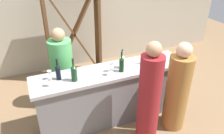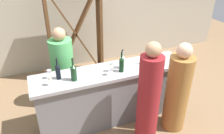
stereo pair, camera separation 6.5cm
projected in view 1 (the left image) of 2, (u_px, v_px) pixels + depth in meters
ground_plane at (112, 117)px, 3.85m from camera, size 12.00×12.00×0.00m
back_wall at (74, 8)px, 4.95m from camera, size 8.00×0.10×2.80m
bar_counter at (112, 95)px, 3.62m from camera, size 2.45×0.57×0.95m
wine_rack at (74, 34)px, 4.64m from camera, size 1.14×0.28×1.99m
wine_bottle_leftmost_near_black at (58, 72)px, 3.10m from camera, size 0.07×0.07×0.32m
wine_bottle_second_left_olive_green at (74, 73)px, 3.06m from camera, size 0.08×0.08×0.34m
wine_bottle_center_dark_green at (122, 64)px, 3.29m from camera, size 0.07×0.07×0.33m
wine_bottle_second_right_clear_pale at (122, 61)px, 3.39m from camera, size 0.08×0.08×0.31m
wine_bottle_rightmost_olive_green at (149, 57)px, 3.50m from camera, size 0.07×0.07×0.33m
wine_glass_near_left at (111, 69)px, 3.20m from camera, size 0.08×0.08×0.14m
wine_glass_near_center at (50, 80)px, 2.95m from camera, size 0.06×0.06×0.15m
wine_glass_near_right at (112, 65)px, 3.29m from camera, size 0.06×0.06×0.16m
wine_glass_far_left at (50, 73)px, 3.10m from camera, size 0.07×0.07×0.14m
person_left_guest at (149, 99)px, 3.07m from camera, size 0.36×0.36×1.61m
person_center_guest at (177, 91)px, 3.38m from camera, size 0.37×0.37×1.47m
person_right_guest at (63, 73)px, 3.84m from camera, size 0.48×0.48×1.49m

